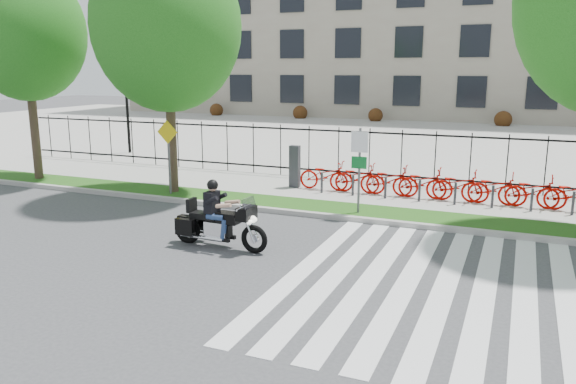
% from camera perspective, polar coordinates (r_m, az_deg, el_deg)
% --- Properties ---
extents(ground, '(120.00, 120.00, 0.00)m').
position_cam_1_polar(ground, '(13.46, -7.00, -6.38)').
color(ground, '#3B3B3D').
rests_on(ground, ground).
extents(curb, '(60.00, 0.20, 0.15)m').
position_cam_1_polar(curb, '(16.96, -0.16, -2.03)').
color(curb, '#9D9A94').
rests_on(curb, ground).
extents(grass_verge, '(60.00, 1.50, 0.15)m').
position_cam_1_polar(grass_verge, '(17.72, 0.91, -1.39)').
color(grass_verge, '#1B4B12').
rests_on(grass_verge, ground).
extents(sidewalk, '(60.00, 3.50, 0.15)m').
position_cam_1_polar(sidewalk, '(20.01, 3.57, 0.20)').
color(sidewalk, '#98978E').
rests_on(sidewalk, ground).
extents(plaza, '(80.00, 34.00, 0.10)m').
position_cam_1_polar(plaza, '(36.84, 12.64, 5.55)').
color(plaza, '#98978E').
rests_on(plaza, ground).
extents(crosswalk_stripes, '(5.70, 8.00, 0.01)m').
position_cam_1_polar(crosswalk_stripes, '(11.95, 13.83, -9.12)').
color(crosswalk_stripes, silver).
rests_on(crosswalk_stripes, ground).
extents(iron_fence, '(30.00, 0.06, 2.00)m').
position_cam_1_polar(iron_fence, '(21.45, 5.15, 3.93)').
color(iron_fence, black).
rests_on(iron_fence, sidewalk).
extents(office_building, '(60.00, 21.90, 20.15)m').
position_cam_1_polar(office_building, '(56.59, 16.95, 17.73)').
color(office_building, gray).
rests_on(office_building, ground).
extents(lamp_post_left, '(1.06, 0.70, 4.25)m').
position_cam_1_polar(lamp_post_left, '(29.49, -16.12, 9.85)').
color(lamp_post_left, black).
rests_on(lamp_post_left, ground).
extents(street_tree_0, '(4.36, 4.36, 7.96)m').
position_cam_1_polar(street_tree_0, '(23.48, -25.15, 14.43)').
color(street_tree_0, '#31241B').
rests_on(street_tree_0, grass_verge).
extents(street_tree_1, '(4.88, 4.88, 8.33)m').
position_cam_1_polar(street_tree_1, '(19.42, -12.22, 16.17)').
color(street_tree_1, '#31241B').
rests_on(street_tree_1, grass_verge).
extents(bike_share_station, '(11.15, 0.88, 1.50)m').
position_cam_1_polar(bike_share_station, '(18.68, 16.64, 0.66)').
color(bike_share_station, '#2D2D33').
rests_on(bike_share_station, sidewalk).
extents(sign_pole_regulatory, '(0.50, 0.09, 2.50)m').
position_cam_1_polar(sign_pole_regulatory, '(16.39, 7.26, 3.30)').
color(sign_pole_regulatory, '#59595B').
rests_on(sign_pole_regulatory, grass_verge).
extents(sign_pole_warning, '(0.78, 0.09, 2.49)m').
position_cam_1_polar(sign_pole_warning, '(19.19, -12.05, 4.48)').
color(sign_pole_warning, '#59595B').
rests_on(sign_pole_warning, grass_verge).
extents(motorcycle_rider, '(2.65, 0.80, 2.04)m').
position_cam_1_polar(motorcycle_rider, '(13.82, -7.06, -2.92)').
color(motorcycle_rider, black).
rests_on(motorcycle_rider, ground).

